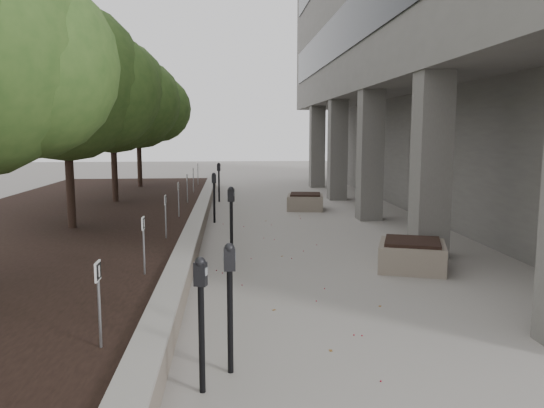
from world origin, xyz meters
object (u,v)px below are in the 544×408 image
crabapple_tree_5 (138,123)px  parking_meter_4 (214,198)px  crabapple_tree_3 (67,115)px  parking_meter_3 (231,223)px  planter_back (305,201)px  parking_meter_1 (230,309)px  parking_meter_2 (201,326)px  parking_meter_5 (219,182)px  crabapple_tree_4 (112,120)px  planter_front (412,255)px

crabapple_tree_5 → parking_meter_4: 8.33m
crabapple_tree_3 → parking_meter_3: size_ratio=3.45×
crabapple_tree_3 → crabapple_tree_5: same height
crabapple_tree_5 → planter_back: size_ratio=4.39×
parking_meter_1 → parking_meter_2: 0.53m
crabapple_tree_3 → parking_meter_5: (3.44, 7.62, -2.35)m
crabapple_tree_4 → planter_back: (6.51, 0.26, -2.83)m
crabapple_tree_4 → parking_meter_3: (3.89, -6.88, -2.33)m
crabapple_tree_3 → parking_meter_4: size_ratio=3.57×
parking_meter_5 → planter_back: (3.08, -2.36, -0.48)m
parking_meter_1 → parking_meter_4: size_ratio=0.99×
parking_meter_2 → planter_back: 13.41m
parking_meter_1 → planter_front: size_ratio=1.19×
parking_meter_3 → planter_front: size_ratio=1.24×
crabapple_tree_4 → parking_meter_1: 13.17m
parking_meter_1 → planter_back: bearing=75.6°
crabapple_tree_3 → crabapple_tree_4: 5.00m
parking_meter_5 → planter_back: 3.91m
crabapple_tree_4 → planter_front: crabapple_tree_4 is taller
parking_meter_1 → parking_meter_5: (-0.42, 15.00, 0.02)m
parking_meter_5 → planter_back: parking_meter_5 is taller
parking_meter_2 → parking_meter_3: parking_meter_3 is taller
parking_meter_5 → parking_meter_1: bearing=-80.0°
parking_meter_5 → crabapple_tree_3: bearing=-105.9°
crabapple_tree_3 → parking_meter_3: 4.91m
crabapple_tree_4 → parking_meter_3: size_ratio=3.45×
parking_meter_1 → parking_meter_5: size_ratio=0.98×
crabapple_tree_3 → parking_meter_3: bearing=-25.8°
crabapple_tree_5 → parking_meter_2: crabapple_tree_5 is taller
crabapple_tree_5 → parking_meter_1: crabapple_tree_5 is taller
planter_back → planter_front: bearing=-83.4°
planter_back → parking_meter_5: bearing=142.5°
crabapple_tree_5 → planter_back: 8.54m
crabapple_tree_4 → planter_back: 7.11m
crabapple_tree_4 → planter_back: size_ratio=4.39×
parking_meter_1 → parking_meter_2: bearing=-126.4°
parking_meter_3 → planter_back: size_ratio=1.27×
crabapple_tree_3 → parking_meter_2: crabapple_tree_3 is taller
parking_meter_3 → planter_front: bearing=-4.7°
parking_meter_3 → parking_meter_4: size_ratio=1.03×
crabapple_tree_4 → parking_meter_4: crabapple_tree_4 is taller
parking_meter_3 → parking_meter_5: parking_meter_3 is taller
crabapple_tree_4 → parking_meter_4: size_ratio=3.57×
crabapple_tree_3 → planter_front: (7.48, -3.05, -2.82)m
crabapple_tree_5 → crabapple_tree_3: bearing=-90.0°
crabapple_tree_5 → parking_meter_5: (3.44, -2.38, -2.35)m
crabapple_tree_5 → parking_meter_4: (3.39, -7.23, -2.36)m
planter_front → parking_meter_3: bearing=161.9°
parking_meter_3 → parking_meter_5: size_ratio=1.02×
crabapple_tree_3 → parking_meter_1: bearing=-62.4°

